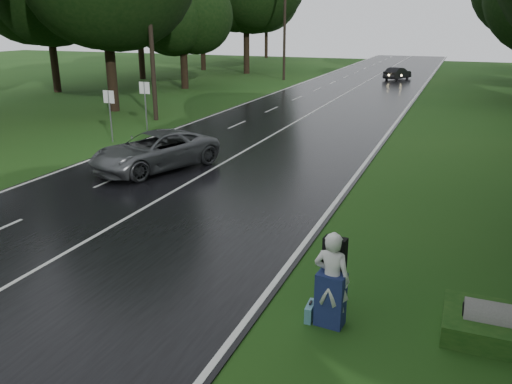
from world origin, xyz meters
TOP-DOWN VIEW (x-y plane):
  - ground at (0.00, 0.00)m, footprint 160.00×160.00m
  - road at (0.00, 20.00)m, footprint 12.00×140.00m
  - lane_center at (0.00, 20.00)m, footprint 0.12×140.00m
  - grey_car at (-2.29, 9.89)m, footprint 4.45×6.12m
  - far_car at (2.67, 49.35)m, footprint 2.63×4.08m
  - hitchhiker at (7.44, 1.21)m, footprint 0.80×0.73m
  - suitcase at (7.01, 1.24)m, footprint 0.16×0.50m
  - culvert at (10.70, 1.99)m, footprint 1.45×0.72m
  - utility_pole_mid at (-8.50, 19.71)m, footprint 1.80×0.28m
  - utility_pole_far at (-8.50, 44.65)m, footprint 1.80×0.28m
  - road_sign_a at (-7.20, 13.50)m, footprint 0.64×0.10m
  - road_sign_b at (-7.20, 16.72)m, footprint 0.66×0.10m
  - tree_left_d at (-13.08, 21.60)m, footprint 10.27×10.27m
  - tree_left_e at (-14.69, 34.42)m, footprint 7.37×7.37m
  - tree_left_f at (-14.93, 49.71)m, footprint 11.57×11.57m

SIDE VIEW (x-z plane):
  - ground at x=0.00m, z-range 0.00..0.00m
  - culvert at x=10.70m, z-range -0.36..0.36m
  - utility_pole_mid at x=-8.50m, z-range -4.63..4.63m
  - utility_pole_far at x=-8.50m, z-range -5.34..5.34m
  - road_sign_a at x=-7.20m, z-range -1.32..1.32m
  - road_sign_b at x=-7.20m, z-range -1.37..1.37m
  - tree_left_d at x=-13.08m, z-range -8.02..8.02m
  - tree_left_e at x=-14.69m, z-range -5.76..5.76m
  - tree_left_f at x=-14.93m, z-range -9.04..9.04m
  - road at x=0.00m, z-range 0.00..0.04m
  - lane_center at x=0.00m, z-range 0.04..0.05m
  - suitcase at x=7.01m, z-range 0.00..0.36m
  - far_car at x=2.67m, z-range 0.04..1.31m
  - grey_car at x=-2.29m, z-range 0.04..1.59m
  - hitchhiker at x=7.44m, z-range -0.07..1.99m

